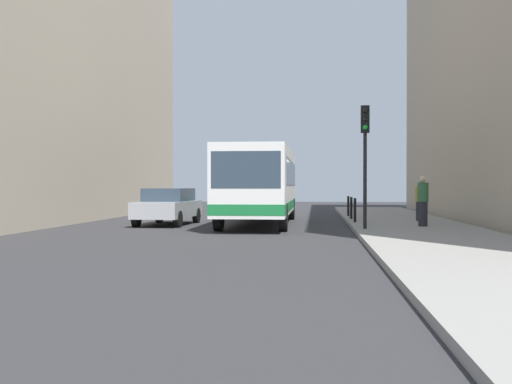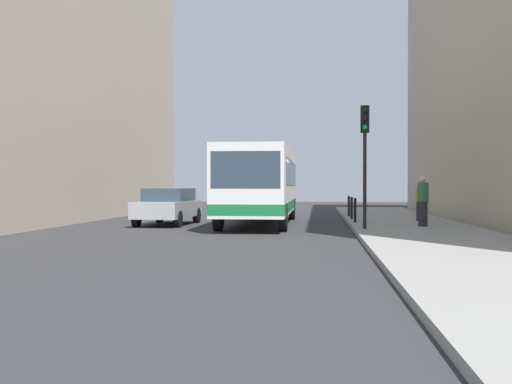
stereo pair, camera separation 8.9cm
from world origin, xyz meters
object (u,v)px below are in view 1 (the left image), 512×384
at_px(car_beside_bus, 168,206).
at_px(pedestrian_mid_sidewalk, 420,201).
at_px(bollard_near, 355,210).
at_px(bollard_mid, 351,208).
at_px(bollard_far, 348,206).
at_px(pedestrian_near_signal, 423,201).
at_px(bus, 261,182).
at_px(traffic_light, 365,143).

distance_m(car_beside_bus, pedestrian_mid_sidewalk, 10.26).
bearing_deg(bollard_near, bollard_mid, 90.00).
height_order(bollard_far, pedestrian_near_signal, pedestrian_near_signal).
distance_m(bollard_mid, pedestrian_mid_sidewalk, 3.03).
relative_size(bus, bollard_near, 11.61).
relative_size(bollard_near, bollard_far, 1.00).
distance_m(bus, car_beside_bus, 3.88).
relative_size(car_beside_bus, bollard_mid, 4.71).
xyz_separation_m(bollard_mid, pedestrian_mid_sidewalk, (2.70, -1.34, 0.32)).
xyz_separation_m(bollard_mid, pedestrian_near_signal, (2.24, -4.82, 0.42)).
height_order(bollard_near, bollard_far, same).
distance_m(bollard_near, bollard_far, 5.08).
distance_m(bus, pedestrian_mid_sidewalk, 6.56).
xyz_separation_m(bollard_near, bollard_far, (0.00, 5.08, 0.00)).
bearing_deg(bollard_mid, bus, -154.71).
relative_size(traffic_light, pedestrian_mid_sidewalk, 2.56).
distance_m(pedestrian_near_signal, pedestrian_mid_sidewalk, 3.52).
distance_m(traffic_light, pedestrian_near_signal, 3.25).
height_order(bus, traffic_light, traffic_light).
distance_m(bollard_near, pedestrian_near_signal, 3.22).
xyz_separation_m(car_beside_bus, bollard_mid, (7.49, 2.47, -0.16)).
height_order(traffic_light, bollard_mid, traffic_light).
distance_m(bollard_far, pedestrian_mid_sidewalk, 4.74).
bearing_deg(pedestrian_mid_sidewalk, car_beside_bus, 107.81).
bearing_deg(traffic_light, bollard_near, 91.53).
bearing_deg(car_beside_bus, bus, -167.06).
xyz_separation_m(car_beside_bus, bollard_near, (7.49, -0.07, -0.16)).
distance_m(car_beside_bus, bollard_mid, 7.89).
bearing_deg(pedestrian_near_signal, bollard_far, -99.29).
relative_size(bollard_near, pedestrian_near_signal, 0.53).
relative_size(bus, bollard_far, 11.61).
bearing_deg(bollard_far, pedestrian_mid_sidewalk, -55.14).
height_order(bus, pedestrian_mid_sidewalk, bus).
bearing_deg(bus, bollard_near, 168.68).
bearing_deg(bollard_near, traffic_light, -88.47).
relative_size(car_beside_bus, pedestrian_near_signal, 2.51).
height_order(bollard_far, pedestrian_mid_sidewalk, pedestrian_mid_sidewalk).
xyz_separation_m(traffic_light, pedestrian_near_signal, (2.14, 1.46, -1.96)).
relative_size(traffic_light, bollard_far, 4.32).
height_order(car_beside_bus, pedestrian_near_signal, pedestrian_near_signal).
height_order(traffic_light, pedestrian_near_signal, traffic_light).
bearing_deg(car_beside_bus, bollard_mid, -159.19).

